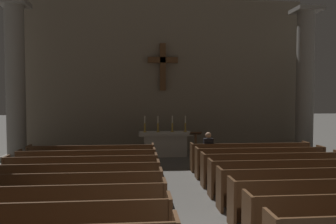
{
  "coord_description": "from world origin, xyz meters",
  "views": [
    {
      "loc": [
        -1.17,
        -4.53,
        2.57
      ],
      "look_at": [
        0.0,
        8.45,
        1.91
      ],
      "focal_mm": 36.92,
      "sensor_mm": 36.0,
      "label": 1
    }
  ],
  "objects_px": {
    "pew_left_row_3": "(58,208)",
    "lone_worshipper": "(208,150)",
    "column_right_third": "(305,84)",
    "candlestick_outer_right": "(185,127)",
    "pew_left_row_4": "(68,193)",
    "pew_right_row_8": "(250,156)",
    "candlestick_outer_left": "(145,127)",
    "lectern": "(196,147)",
    "pew_right_row_5": "(287,177)",
    "pew_right_row_3": "(330,200)",
    "candlestick_inner_left": "(158,127)",
    "column_left_third": "(16,84)",
    "pew_left_row_8": "(92,159)",
    "pew_right_row_7": "(260,162)",
    "pew_left_row_6": "(83,172)",
    "altar": "(165,143)",
    "pew_right_row_6": "(272,169)",
    "pew_right_row_4": "(306,187)",
    "pew_left_row_7": "(88,165)",
    "candlestick_inner_right": "(172,127)",
    "pew_left_row_5": "(76,181)"
  },
  "relations": [
    {
      "from": "pew_left_row_5",
      "to": "candlestick_outer_right",
      "type": "bearing_deg",
      "value": 59.4
    },
    {
      "from": "pew_left_row_4",
      "to": "pew_left_row_8",
      "type": "relative_size",
      "value": 1.0
    },
    {
      "from": "pew_right_row_4",
      "to": "lectern",
      "type": "xyz_separation_m",
      "value": [
        -1.56,
        5.68,
        0.07
      ]
    },
    {
      "from": "pew_left_row_7",
      "to": "column_left_third",
      "type": "xyz_separation_m",
      "value": [
        -3.26,
        3.66,
        2.53
      ]
    },
    {
      "from": "pew_left_row_4",
      "to": "column_left_third",
      "type": "height_order",
      "value": "column_left_third"
    },
    {
      "from": "pew_left_row_7",
      "to": "pew_right_row_8",
      "type": "relative_size",
      "value": 1.0
    },
    {
      "from": "candlestick_inner_left",
      "to": "candlestick_outer_right",
      "type": "relative_size",
      "value": 1.0
    },
    {
      "from": "pew_left_row_7",
      "to": "lone_worshipper",
      "type": "relative_size",
      "value": 3.06
    },
    {
      "from": "pew_left_row_7",
      "to": "pew_left_row_8",
      "type": "xyz_separation_m",
      "value": [
        0.0,
        0.98,
        0.0
      ]
    },
    {
      "from": "pew_right_row_5",
      "to": "column_left_third",
      "type": "relative_size",
      "value": 0.65
    },
    {
      "from": "pew_left_row_8",
      "to": "pew_right_row_8",
      "type": "relative_size",
      "value": 1.0
    },
    {
      "from": "pew_right_row_6",
      "to": "column_right_third",
      "type": "bearing_deg",
      "value": 54.91
    },
    {
      "from": "pew_right_row_4",
      "to": "column_right_third",
      "type": "bearing_deg",
      "value": 63.7
    },
    {
      "from": "pew_left_row_4",
      "to": "pew_right_row_8",
      "type": "distance_m",
      "value": 6.57
    },
    {
      "from": "candlestick_outer_left",
      "to": "pew_right_row_8",
      "type": "bearing_deg",
      "value": -40.43
    },
    {
      "from": "pew_left_row_4",
      "to": "candlestick_outer_right",
      "type": "relative_size",
      "value": 5.96
    },
    {
      "from": "candlestick_outer_left",
      "to": "candlestick_inner_right",
      "type": "bearing_deg",
      "value": 0.0
    },
    {
      "from": "pew_left_row_6",
      "to": "altar",
      "type": "bearing_deg",
      "value": 61.81
    },
    {
      "from": "lectern",
      "to": "candlestick_inner_left",
      "type": "bearing_deg",
      "value": 139.06
    },
    {
      "from": "pew_left_row_6",
      "to": "candlestick_outer_right",
      "type": "distance_m",
      "value": 6.08
    },
    {
      "from": "pew_right_row_6",
      "to": "candlestick_outer_right",
      "type": "xyz_separation_m",
      "value": [
        -1.79,
        4.93,
        0.75
      ]
    },
    {
      "from": "pew_left_row_3",
      "to": "lone_worshipper",
      "type": "distance_m",
      "value": 6.24
    },
    {
      "from": "column_right_third",
      "to": "pew_right_row_6",
      "type": "bearing_deg",
      "value": -125.09
    },
    {
      "from": "pew_left_row_4",
      "to": "pew_right_row_3",
      "type": "distance_m",
      "value": 5.37
    },
    {
      "from": "pew_left_row_4",
      "to": "pew_right_row_5",
      "type": "bearing_deg",
      "value": 10.47
    },
    {
      "from": "candlestick_outer_left",
      "to": "lectern",
      "type": "height_order",
      "value": "candlestick_outer_left"
    },
    {
      "from": "pew_left_row_6",
      "to": "pew_right_row_3",
      "type": "relative_size",
      "value": 1.0
    },
    {
      "from": "pew_left_row_4",
      "to": "candlestick_outer_left",
      "type": "distance_m",
      "value": 7.15
    },
    {
      "from": "column_left_third",
      "to": "lone_worshipper",
      "type": "distance_m",
      "value": 7.91
    },
    {
      "from": "pew_left_row_4",
      "to": "candlestick_inner_left",
      "type": "distance_m",
      "value": 7.3
    },
    {
      "from": "pew_left_row_7",
      "to": "lone_worshipper",
      "type": "distance_m",
      "value": 3.98
    },
    {
      "from": "pew_left_row_8",
      "to": "candlestick_inner_left",
      "type": "xyz_separation_m",
      "value": [
        2.34,
        2.97,
        0.75
      ]
    },
    {
      "from": "column_right_third",
      "to": "candlestick_outer_right",
      "type": "xyz_separation_m",
      "value": [
        -5.05,
        0.29,
        -1.78
      ]
    },
    {
      "from": "pew_right_row_7",
      "to": "candlestick_outer_right",
      "type": "xyz_separation_m",
      "value": [
        -1.79,
        3.95,
        0.75
      ]
    },
    {
      "from": "pew_left_row_3",
      "to": "pew_right_row_6",
      "type": "distance_m",
      "value": 6.04
    },
    {
      "from": "candlestick_inner_left",
      "to": "altar",
      "type": "bearing_deg",
      "value": 0.0
    },
    {
      "from": "pew_right_row_6",
      "to": "pew_right_row_8",
      "type": "xyz_separation_m",
      "value": [
        0.0,
        1.95,
        0.0
      ]
    },
    {
      "from": "pew_left_row_3",
      "to": "candlestick_outer_left",
      "type": "height_order",
      "value": "candlestick_outer_left"
    },
    {
      "from": "pew_left_row_4",
      "to": "column_right_third",
      "type": "distance_m",
      "value": 11.07
    },
    {
      "from": "pew_left_row_4",
      "to": "pew_right_row_4",
      "type": "bearing_deg",
      "value": 0.0
    },
    {
      "from": "pew_left_row_3",
      "to": "lectern",
      "type": "bearing_deg",
      "value": 60.77
    },
    {
      "from": "pew_left_row_4",
      "to": "pew_right_row_3",
      "type": "height_order",
      "value": "same"
    },
    {
      "from": "pew_left_row_8",
      "to": "lectern",
      "type": "height_order",
      "value": "lectern"
    },
    {
      "from": "pew_right_row_5",
      "to": "column_right_third",
      "type": "relative_size",
      "value": 0.65
    },
    {
      "from": "pew_right_row_3",
      "to": "candlestick_inner_left",
      "type": "relative_size",
      "value": 5.96
    },
    {
      "from": "column_right_third",
      "to": "candlestick_outer_left",
      "type": "height_order",
      "value": "column_right_third"
    },
    {
      "from": "pew_left_row_5",
      "to": "pew_right_row_7",
      "type": "height_order",
      "value": "same"
    },
    {
      "from": "pew_right_row_8",
      "to": "candlestick_outer_left",
      "type": "height_order",
      "value": "candlestick_outer_left"
    },
    {
      "from": "column_right_third",
      "to": "candlestick_outer_right",
      "type": "distance_m",
      "value": 5.36
    },
    {
      "from": "pew_left_row_7",
      "to": "pew_right_row_5",
      "type": "xyz_separation_m",
      "value": [
        5.28,
        -1.95,
        0.0
      ]
    }
  ]
}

